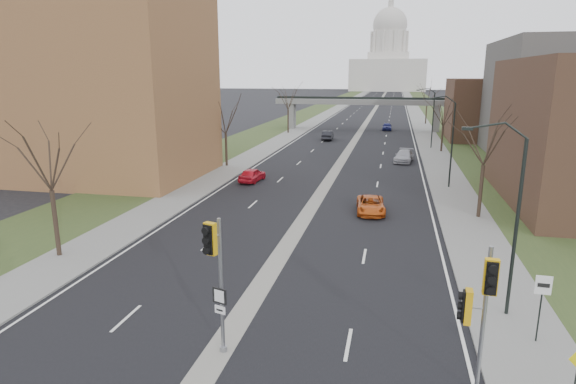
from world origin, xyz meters
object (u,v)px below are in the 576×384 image
(car_left_near, at_px, (252,175))
(car_right_mid, at_px, (404,156))
(car_right_near, at_px, (371,205))
(signal_pole_median, at_px, (215,263))
(car_left_far, at_px, (328,135))
(speed_limit_sign, at_px, (542,296))
(signal_pole_right, at_px, (480,302))
(car_right_far, at_px, (387,126))

(car_left_near, xyz_separation_m, car_right_mid, (15.35, 15.05, 0.03))
(car_right_near, height_order, car_right_mid, car_right_mid)
(signal_pole_median, bearing_deg, car_left_far, 110.85)
(signal_pole_median, xyz_separation_m, car_right_mid, (7.62, 45.52, -3.12))
(speed_limit_sign, bearing_deg, car_left_near, 128.84)
(car_right_near, bearing_deg, car_left_far, 97.15)
(car_left_far, distance_m, car_right_near, 43.58)
(signal_pole_median, relative_size, car_left_near, 1.33)
(signal_pole_median, distance_m, car_right_mid, 46.26)
(speed_limit_sign, distance_m, car_left_near, 33.59)
(speed_limit_sign, bearing_deg, car_left_far, 107.73)
(signal_pole_right, bearing_deg, car_right_far, 96.17)
(car_left_near, relative_size, car_right_near, 0.89)
(signal_pole_median, relative_size, car_right_near, 1.18)
(car_right_near, distance_m, car_right_far, 59.52)
(signal_pole_median, distance_m, car_left_near, 31.59)
(signal_pole_right, bearing_deg, car_left_far, 105.18)
(car_left_near, bearing_deg, car_left_far, -89.12)
(speed_limit_sign, bearing_deg, car_right_far, 97.63)
(car_right_near, relative_size, car_right_far, 1.06)
(speed_limit_sign, relative_size, car_right_mid, 0.57)
(car_left_near, distance_m, car_right_mid, 21.49)
(car_left_far, height_order, car_right_mid, car_left_far)
(car_left_near, bearing_deg, car_right_far, -97.74)
(speed_limit_sign, distance_m, car_left_far, 62.83)
(car_left_near, xyz_separation_m, car_right_far, (12.54, 50.55, 0.04))
(car_right_near, xyz_separation_m, car_right_far, (0.06, 59.52, 0.10))
(signal_pole_right, relative_size, car_right_near, 1.15)
(signal_pole_right, relative_size, car_right_far, 1.22)
(signal_pole_median, xyz_separation_m, car_left_near, (-7.72, 30.47, -3.14))
(car_left_near, height_order, car_right_far, car_right_far)
(signal_pole_median, height_order, signal_pole_right, signal_pole_median)
(speed_limit_sign, height_order, car_right_mid, speed_limit_sign)
(signal_pole_median, height_order, car_left_near, signal_pole_median)
(speed_limit_sign, bearing_deg, car_right_mid, 98.52)
(signal_pole_right, height_order, speed_limit_sign, signal_pole_right)
(car_left_far, bearing_deg, car_right_far, -121.08)
(signal_pole_right, bearing_deg, car_right_mid, 95.11)
(speed_limit_sign, height_order, car_right_far, speed_limit_sign)
(signal_pole_right, relative_size, car_left_near, 1.29)
(signal_pole_right, relative_size, car_right_mid, 1.06)
(car_right_mid, xyz_separation_m, car_right_far, (-2.81, 35.51, 0.02))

